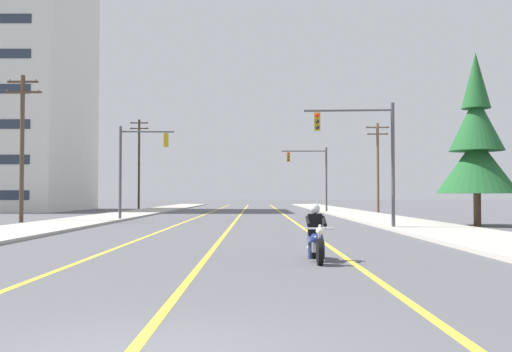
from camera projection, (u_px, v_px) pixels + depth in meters
name	position (u px, v px, depth m)	size (l,w,h in m)	color
lane_stripe_center	(242.00, 214.00, 50.84)	(0.16, 100.00, 0.01)	yellow
lane_stripe_left	(206.00, 214.00, 50.84)	(0.16, 100.00, 0.01)	yellow
lane_stripe_right	(285.00, 214.00, 50.83)	(0.16, 100.00, 0.01)	yellow
sidewalk_kerb_right	(366.00, 216.00, 45.82)	(4.40, 110.00, 0.14)	#ADA89E
sidewalk_kerb_left	(120.00, 216.00, 45.86)	(4.40, 110.00, 0.14)	#ADA89E
motorcycle_with_rider	(317.00, 238.00, 14.87)	(0.70, 2.19, 1.46)	black
traffic_signal_near_right	(369.00, 146.00, 28.76)	(4.41, 0.46, 6.20)	#47474C
traffic_signal_near_left	(137.00, 160.00, 38.57)	(3.59, 0.47, 6.20)	#47474C
traffic_signal_mid_right	(315.00, 170.00, 55.58)	(4.32, 0.37, 6.20)	#47474C
utility_pole_left_near	(24.00, 143.00, 36.20)	(2.33, 0.26, 9.09)	#4C3828
utility_pole_right_far	(379.00, 164.00, 57.03)	(2.25, 0.26, 8.66)	brown
utility_pole_left_far	(140.00, 161.00, 68.00)	(2.17, 0.26, 10.45)	#4C3828
conifer_tree_right_verge_near	(478.00, 146.00, 32.06)	(4.33, 4.33, 9.53)	#4C3828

